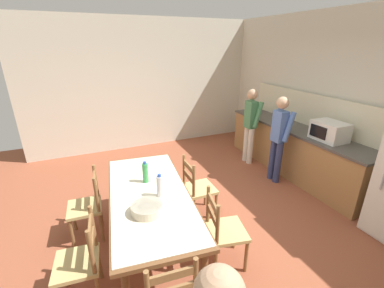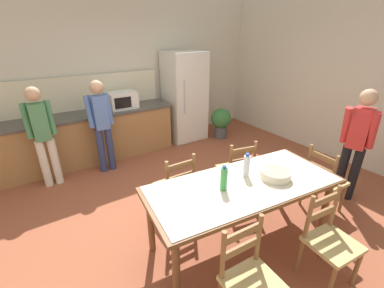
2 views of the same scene
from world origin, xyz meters
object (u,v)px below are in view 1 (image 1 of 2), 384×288
object	(u,v)px
person_at_counter	(279,136)
person_at_sink	(251,123)
serving_bowl	(147,208)
chair_side_far_right	(224,230)
bottle_near_centre	(145,173)
chair_side_near_right	(81,261)
microwave	(329,131)
chair_side_far_left	(198,188)
dining_table	(150,199)
chair_side_near_left	(88,206)
bottle_off_centre	(160,186)

from	to	relation	value
person_at_counter	person_at_sink	bearing A→B (deg)	88.65
serving_bowl	chair_side_far_right	world-z (taller)	chair_side_far_right
bottle_near_centre	chair_side_near_right	distance (m)	1.12
microwave	serving_bowl	xyz separation A→B (m)	(0.55, -3.12, -0.21)
bottle_near_centre	chair_side_near_right	bearing A→B (deg)	-52.10
chair_side_near_right	person_at_sink	xyz separation A→B (m)	(-1.97, 3.29, 0.42)
chair_side_near_right	chair_side_far_left	bearing A→B (deg)	121.62
chair_side_near_right	dining_table	bearing A→B (deg)	121.71
chair_side_near_left	chair_side_near_right	bearing A→B (deg)	-3.42
microwave	chair_side_far_right	size ratio (longest dim) A/B	0.55
chair_side_far_left	bottle_near_centre	bearing A→B (deg)	99.98
person_at_sink	person_at_counter	bearing A→B (deg)	-91.35
chair_side_near_left	serving_bowl	bearing A→B (deg)	35.51
bottle_near_centre	chair_side_far_left	bearing A→B (deg)	98.83
chair_side_near_right	chair_side_far_right	bearing A→B (deg)	89.56
dining_table	chair_side_near_right	distance (m)	0.90
dining_table	chair_side_far_right	bearing A→B (deg)	51.32
chair_side_far_right	bottle_near_centre	bearing A→B (deg)	50.93
microwave	person_at_counter	size ratio (longest dim) A/B	0.32
serving_bowl	person_at_sink	xyz separation A→B (m)	(-1.94, 2.62, 0.03)
microwave	chair_side_far_left	distance (m)	2.33
bottle_off_centre	microwave	bearing A→B (deg)	96.16
microwave	chair_side_near_left	distance (m)	3.75
microwave	dining_table	size ratio (longest dim) A/B	0.23
microwave	chair_side_near_left	world-z (taller)	microwave
bottle_near_centre	chair_side_far_left	size ratio (longest dim) A/B	0.30
microwave	person_at_sink	distance (m)	1.49
bottle_off_centre	person_at_sink	bearing A→B (deg)	125.25
chair_side_near_right	person_at_counter	world-z (taller)	person_at_counter
chair_side_far_left	chair_side_far_right	bearing A→B (deg)	174.56
serving_bowl	person_at_sink	world-z (taller)	person_at_sink
chair_side_far_right	person_at_counter	world-z (taller)	person_at_counter
microwave	bottle_near_centre	bearing A→B (deg)	-91.02
microwave	dining_table	world-z (taller)	microwave
serving_bowl	chair_side_near_left	size ratio (longest dim) A/B	0.35
dining_table	person_at_counter	distance (m)	2.61
microwave	chair_side_near_right	distance (m)	3.88
microwave	chair_side_near_right	world-z (taller)	microwave
chair_side_far_right	chair_side_near_right	bearing A→B (deg)	95.42
microwave	chair_side_far_right	xyz separation A→B (m)	(0.74, -2.34, -0.60)
dining_table	chair_side_far_left	size ratio (longest dim) A/B	2.35
microwave	dining_table	xyz separation A→B (m)	(0.20, -3.02, -0.34)
person_at_sink	bottle_near_centre	bearing A→B (deg)	-151.66
person_at_sink	person_at_counter	xyz separation A→B (m)	(0.85, -0.02, 0.00)
dining_table	chair_side_near_right	bearing A→B (deg)	-64.32
chair_side_near_left	chair_side_near_right	world-z (taller)	same
chair_side_far_right	person_at_sink	world-z (taller)	person_at_sink
bottle_off_centre	chair_side_near_right	xyz separation A→B (m)	(0.26, -0.87, -0.47)
dining_table	serving_bowl	world-z (taller)	serving_bowl
microwave	person_at_sink	world-z (taller)	person_at_sink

